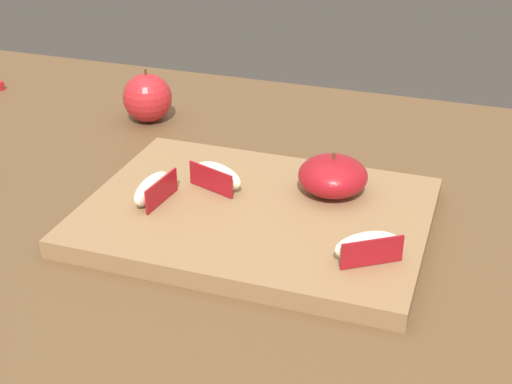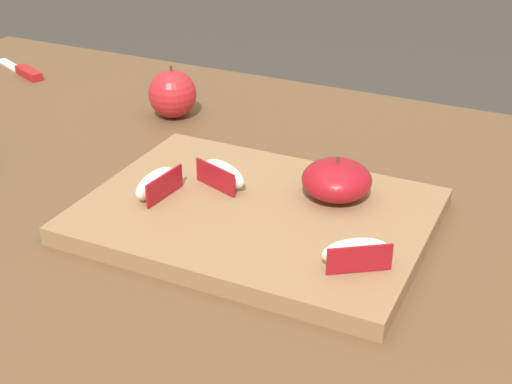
{
  "view_description": "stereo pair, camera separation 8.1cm",
  "coord_description": "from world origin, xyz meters",
  "px_view_note": "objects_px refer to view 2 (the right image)",
  "views": [
    {
      "loc": [
        0.31,
        -0.68,
        1.15
      ],
      "look_at": [
        0.07,
        -0.01,
        0.76
      ],
      "focal_mm": 50.83,
      "sensor_mm": 36.0,
      "label": 1
    },
    {
      "loc": [
        0.38,
        -0.65,
        1.15
      ],
      "look_at": [
        0.07,
        -0.01,
        0.76
      ],
      "focal_mm": 50.83,
      "sensor_mm": 36.0,
      "label": 2
    }
  ],
  "objects_px": {
    "apple_wedge_right": "(157,183)",
    "paring_knife": "(26,72)",
    "apple_wedge_near_knife": "(222,174)",
    "apple_wedge_front": "(356,253)",
    "cutting_board": "(256,216)",
    "whole_apple_crimson": "(172,94)",
    "apple_half_skin_up": "(337,180)"
  },
  "relations": [
    {
      "from": "apple_wedge_right",
      "to": "apple_wedge_front",
      "type": "height_order",
      "value": "same"
    },
    {
      "from": "cutting_board",
      "to": "apple_wedge_near_knife",
      "type": "distance_m",
      "value": 0.07
    },
    {
      "from": "apple_half_skin_up",
      "to": "apple_wedge_near_knife",
      "type": "xyz_separation_m",
      "value": [
        -0.13,
        -0.03,
        -0.01
      ]
    },
    {
      "from": "cutting_board",
      "to": "whole_apple_crimson",
      "type": "bearing_deg",
      "value": 136.84
    },
    {
      "from": "whole_apple_crimson",
      "to": "apple_wedge_right",
      "type": "bearing_deg",
      "value": -62.29
    },
    {
      "from": "apple_half_skin_up",
      "to": "apple_wedge_right",
      "type": "distance_m",
      "value": 0.21
    },
    {
      "from": "apple_wedge_right",
      "to": "paring_knife",
      "type": "distance_m",
      "value": 0.57
    },
    {
      "from": "apple_wedge_right",
      "to": "paring_knife",
      "type": "relative_size",
      "value": 0.46
    },
    {
      "from": "apple_half_skin_up",
      "to": "apple_wedge_right",
      "type": "xyz_separation_m",
      "value": [
        -0.19,
        -0.08,
        -0.01
      ]
    },
    {
      "from": "apple_half_skin_up",
      "to": "apple_wedge_front",
      "type": "distance_m",
      "value": 0.14
    },
    {
      "from": "apple_wedge_right",
      "to": "apple_wedge_front",
      "type": "bearing_deg",
      "value": -9.23
    },
    {
      "from": "apple_half_skin_up",
      "to": "paring_knife",
      "type": "bearing_deg",
      "value": 160.97
    },
    {
      "from": "cutting_board",
      "to": "apple_wedge_right",
      "type": "height_order",
      "value": "apple_wedge_right"
    },
    {
      "from": "apple_wedge_right",
      "to": "apple_wedge_near_knife",
      "type": "bearing_deg",
      "value": 43.0
    },
    {
      "from": "whole_apple_crimson",
      "to": "apple_half_skin_up",
      "type": "bearing_deg",
      "value": -28.18
    },
    {
      "from": "apple_wedge_front",
      "to": "paring_knife",
      "type": "xyz_separation_m",
      "value": [
        -0.73,
        0.36,
        -0.03
      ]
    },
    {
      "from": "apple_wedge_right",
      "to": "paring_knife",
      "type": "xyz_separation_m",
      "value": [
        -0.47,
        0.31,
        -0.03
      ]
    },
    {
      "from": "apple_wedge_near_knife",
      "to": "paring_knife",
      "type": "height_order",
      "value": "apple_wedge_near_knife"
    },
    {
      "from": "apple_wedge_front",
      "to": "apple_wedge_near_knife",
      "type": "bearing_deg",
      "value": 154.35
    },
    {
      "from": "cutting_board",
      "to": "apple_wedge_right",
      "type": "bearing_deg",
      "value": -169.28
    },
    {
      "from": "cutting_board",
      "to": "paring_knife",
      "type": "height_order",
      "value": "cutting_board"
    },
    {
      "from": "apple_half_skin_up",
      "to": "apple_wedge_near_knife",
      "type": "relative_size",
      "value": 1.12
    },
    {
      "from": "apple_wedge_near_knife",
      "to": "apple_wedge_front",
      "type": "distance_m",
      "value": 0.22
    },
    {
      "from": "paring_knife",
      "to": "apple_wedge_near_knife",
      "type": "bearing_deg",
      "value": -26.07
    },
    {
      "from": "apple_wedge_near_knife",
      "to": "paring_knife",
      "type": "distance_m",
      "value": 0.59
    },
    {
      "from": "paring_knife",
      "to": "whole_apple_crimson",
      "type": "relative_size",
      "value": 1.89
    },
    {
      "from": "apple_half_skin_up",
      "to": "whole_apple_crimson",
      "type": "bearing_deg",
      "value": 151.82
    },
    {
      "from": "whole_apple_crimson",
      "to": "apple_wedge_near_knife",
      "type": "bearing_deg",
      "value": -46.71
    },
    {
      "from": "apple_wedge_front",
      "to": "whole_apple_crimson",
      "type": "bearing_deg",
      "value": 142.5
    },
    {
      "from": "apple_wedge_near_knife",
      "to": "paring_knife",
      "type": "xyz_separation_m",
      "value": [
        -0.53,
        0.26,
        -0.03
      ]
    },
    {
      "from": "apple_wedge_right",
      "to": "apple_wedge_front",
      "type": "xyz_separation_m",
      "value": [
        0.26,
        -0.04,
        0.0
      ]
    },
    {
      "from": "apple_half_skin_up",
      "to": "apple_wedge_near_knife",
      "type": "bearing_deg",
      "value": -166.77
    }
  ]
}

